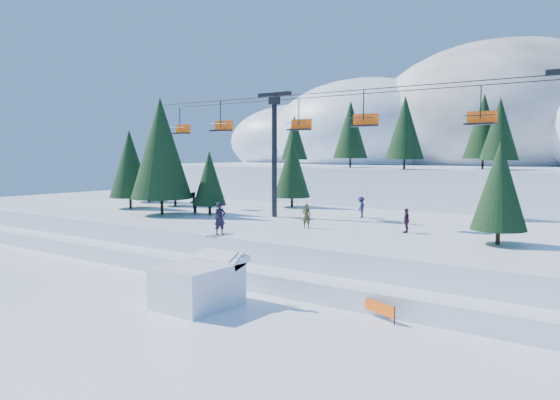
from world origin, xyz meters
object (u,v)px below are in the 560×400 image
Objects in this scene: banner_far at (446,309)px; banner_near at (374,306)px; jump_kicker at (199,283)px; chairlift at (379,132)px.

banner_near is at bearing -152.04° from banner_far.
banner_near and banner_far have the same top height.
chairlift reaches higher than jump_kicker.
chairlift is 17.14m from banner_near.
banner_far is (2.91, 1.54, 0.00)m from banner_near.
chairlift is at bearing 115.56° from banner_near.
banner_far is (10.99, 5.02, -0.65)m from jump_kicker.
jump_kicker is 8.82m from banner_near.
chairlift reaches higher than banner_near.
banner_near is at bearing 23.26° from jump_kicker.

